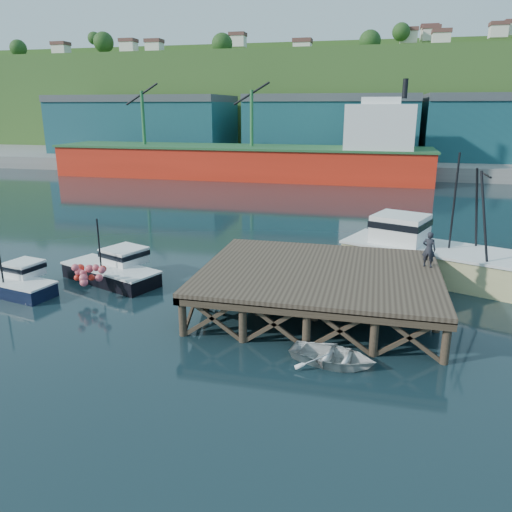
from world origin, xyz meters
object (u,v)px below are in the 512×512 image
(boat_navy, at_px, (15,282))
(dinghy, at_px, (333,356))
(trawler, at_px, (435,253))
(boat_black, at_px, (114,269))
(dockworker, at_px, (429,249))

(boat_navy, bearing_deg, dinghy, -0.75)
(boat_navy, relative_size, trawler, 0.45)
(boat_navy, xyz_separation_m, dinghy, (18.21, -4.10, -0.29))
(boat_black, height_order, trawler, trawler)
(boat_black, distance_m, trawler, 19.53)
(boat_navy, height_order, trawler, trawler)
(trawler, height_order, dockworker, trawler)
(boat_black, xyz_separation_m, trawler, (18.86, 5.00, 0.84))
(trawler, bearing_deg, dockworker, -79.15)
(boat_navy, relative_size, boat_black, 0.79)
(boat_black, relative_size, dinghy, 1.94)
(boat_navy, bearing_deg, trawler, 31.37)
(boat_navy, height_order, boat_black, boat_black)
(boat_black, distance_m, dockworker, 18.12)
(dinghy, bearing_deg, boat_black, 73.64)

